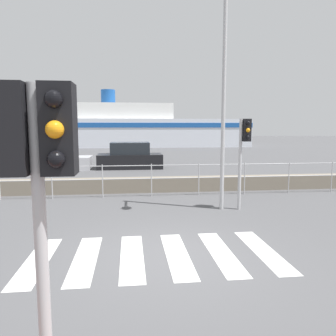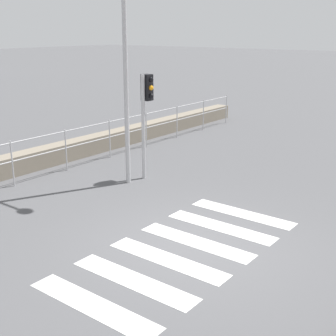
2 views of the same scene
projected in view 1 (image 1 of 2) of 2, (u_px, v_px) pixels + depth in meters
name	position (u px, v px, depth m)	size (l,w,h in m)	color
ground_plane	(170.00, 255.00, 6.54)	(160.00, 160.00, 0.00)	#4C4C4F
crosswalk	(155.00, 255.00, 6.51)	(4.95, 2.40, 0.01)	silver
seawall	(150.00, 185.00, 12.89)	(23.57, 0.55, 0.56)	slate
harbor_fence	(151.00, 175.00, 11.97)	(21.25, 0.04, 1.20)	#B2B2B5
traffic_light_near	(37.00, 164.00, 2.45)	(0.58, 0.41, 2.87)	#B2B2B5
traffic_light_far	(244.00, 143.00, 9.91)	(0.34, 0.32, 2.78)	#B2B2B5
streetlamp	(226.00, 74.00, 9.48)	(0.32, 1.23, 6.64)	#B2B2B5
ferry_boat	(130.00, 128.00, 42.77)	(28.80, 7.87, 7.23)	silver
parked_car_silver	(52.00, 160.00, 19.61)	(4.55, 1.86, 1.37)	#BCBCC1
parked_car_black	(130.00, 157.00, 20.13)	(3.93, 1.78, 1.60)	black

